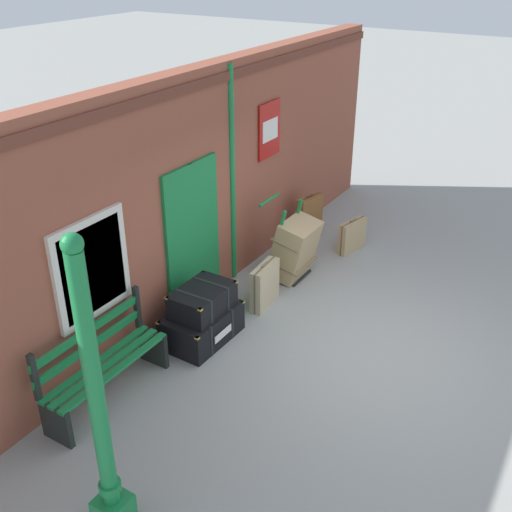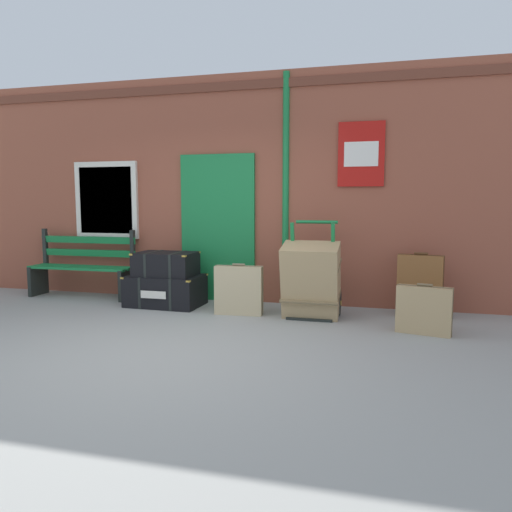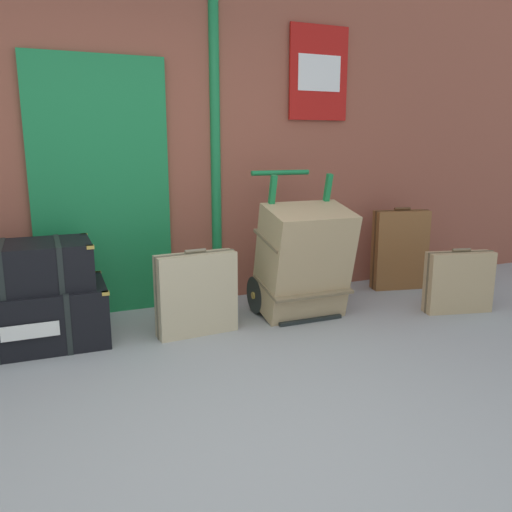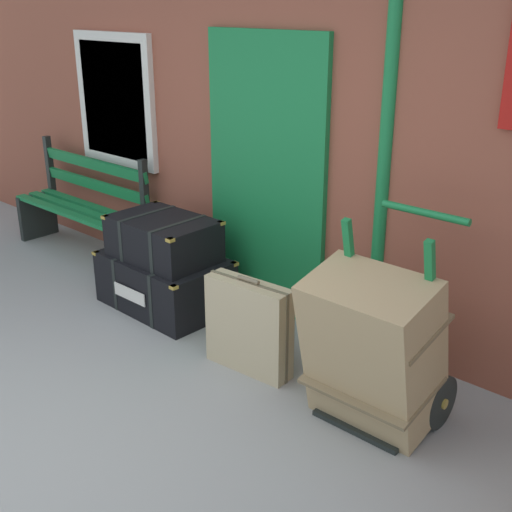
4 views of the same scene
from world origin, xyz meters
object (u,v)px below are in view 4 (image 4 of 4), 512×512
Objects in this scene: platform_bench at (83,208)px; suitcase_tan at (249,326)px; large_brown_trunk at (373,350)px; steamer_trunk_base at (165,282)px; steamer_trunk_middle at (163,238)px; porters_trolley at (387,370)px.

platform_bench reaches higher than suitcase_tan.
large_brown_trunk reaches higher than suitcase_tan.
platform_bench is at bearing 171.97° from large_brown_trunk.
steamer_trunk_base is at bearing -10.21° from platform_bench.
steamer_trunk_middle is (1.49, -0.27, 0.14)m from platform_bench.
steamer_trunk_middle is at bearing 167.54° from suitcase_tan.
steamer_trunk_base is (1.47, -0.27, -0.23)m from platform_bench.
suitcase_tan is (1.14, -0.25, 0.10)m from steamer_trunk_base.
suitcase_tan is at bearing -11.27° from platform_bench.
steamer_trunk_base is 1.26× the size of steamer_trunk_middle.
platform_bench is at bearing 169.79° from steamer_trunk_base.
large_brown_trunk is at bearing -6.45° from steamer_trunk_base.
steamer_trunk_base is 2.08m from large_brown_trunk.
suitcase_tan is at bearing -167.77° from porters_trolley.
steamer_trunk_base is 1.55× the size of suitcase_tan.
large_brown_trunk is (2.04, -0.22, -0.10)m from steamer_trunk_middle.
steamer_trunk_middle is at bearing -22.59° from steamer_trunk_base.
steamer_trunk_middle reaches higher than steamer_trunk_base.
suitcase_tan is at bearing -12.63° from steamer_trunk_base.
steamer_trunk_middle is 2.06m from porters_trolley.
large_brown_trunk is at bearing -90.00° from porters_trolley.
large_brown_trunk is 1.45× the size of suitcase_tan.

